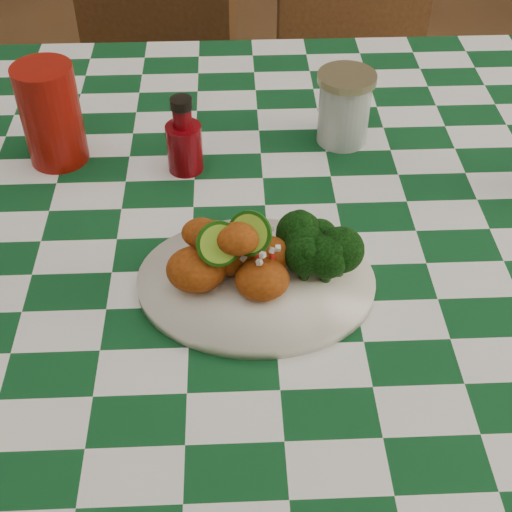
{
  "coord_description": "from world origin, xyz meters",
  "views": [
    {
      "loc": [
        -0.05,
        -0.8,
        1.43
      ],
      "look_at": [
        -0.02,
        -0.17,
        0.84
      ],
      "focal_mm": 50.0,
      "sensor_mm": 36.0,
      "label": 1
    }
  ],
  "objects_px": {
    "dining_table": "(263,375)",
    "fried_chicken_pile": "(238,252)",
    "wooden_chair_left": "(127,142)",
    "wooden_chair_right": "(363,125)",
    "red_tumbler": "(51,115)",
    "plate": "(256,283)",
    "mason_jar": "(344,108)",
    "ketchup_bottle": "(184,135)"
  },
  "relations": [
    {
      "from": "dining_table",
      "to": "fried_chicken_pile",
      "type": "xyz_separation_m",
      "value": [
        -0.04,
        -0.17,
        0.46
      ]
    },
    {
      "from": "wooden_chair_left",
      "to": "wooden_chair_right",
      "type": "height_order",
      "value": "wooden_chair_left"
    },
    {
      "from": "red_tumbler",
      "to": "wooden_chair_right",
      "type": "xyz_separation_m",
      "value": [
        0.61,
        0.63,
        -0.43
      ]
    },
    {
      "from": "plate",
      "to": "red_tumbler",
      "type": "height_order",
      "value": "red_tumbler"
    },
    {
      "from": "plate",
      "to": "mason_jar",
      "type": "distance_m",
      "value": 0.36
    },
    {
      "from": "red_tumbler",
      "to": "wooden_chair_right",
      "type": "distance_m",
      "value": 0.98
    },
    {
      "from": "ketchup_bottle",
      "to": "wooden_chair_right",
      "type": "bearing_deg",
      "value": 58.33
    },
    {
      "from": "mason_jar",
      "to": "ketchup_bottle",
      "type": "bearing_deg",
      "value": -164.58
    },
    {
      "from": "ketchup_bottle",
      "to": "wooden_chair_right",
      "type": "height_order",
      "value": "ketchup_bottle"
    },
    {
      "from": "fried_chicken_pile",
      "to": "red_tumbler",
      "type": "bearing_deg",
      "value": 132.34
    },
    {
      "from": "ketchup_bottle",
      "to": "dining_table",
      "type": "bearing_deg",
      "value": -39.28
    },
    {
      "from": "wooden_chair_left",
      "to": "wooden_chair_right",
      "type": "relative_size",
      "value": 1.05
    },
    {
      "from": "plate",
      "to": "fried_chicken_pile",
      "type": "relative_size",
      "value": 2.15
    },
    {
      "from": "red_tumbler",
      "to": "wooden_chair_left",
      "type": "xyz_separation_m",
      "value": [
        0.01,
        0.54,
        -0.41
      ]
    },
    {
      "from": "dining_table",
      "to": "wooden_chair_left",
      "type": "height_order",
      "value": "wooden_chair_left"
    },
    {
      "from": "ketchup_bottle",
      "to": "wooden_chair_right",
      "type": "relative_size",
      "value": 0.14
    },
    {
      "from": "dining_table",
      "to": "ketchup_bottle",
      "type": "xyz_separation_m",
      "value": [
        -0.12,
        0.09,
        0.45
      ]
    },
    {
      "from": "dining_table",
      "to": "mason_jar",
      "type": "height_order",
      "value": "mason_jar"
    },
    {
      "from": "fried_chicken_pile",
      "to": "wooden_chair_right",
      "type": "relative_size",
      "value": 0.16
    },
    {
      "from": "fried_chicken_pile",
      "to": "wooden_chair_right",
      "type": "height_order",
      "value": "fried_chicken_pile"
    },
    {
      "from": "dining_table",
      "to": "fried_chicken_pile",
      "type": "bearing_deg",
      "value": -104.08
    },
    {
      "from": "wooden_chair_left",
      "to": "wooden_chair_right",
      "type": "distance_m",
      "value": 0.6
    },
    {
      "from": "dining_table",
      "to": "plate",
      "type": "bearing_deg",
      "value": -96.86
    },
    {
      "from": "plate",
      "to": "wooden_chair_left",
      "type": "relative_size",
      "value": 0.33
    },
    {
      "from": "mason_jar",
      "to": "dining_table",
      "type": "bearing_deg",
      "value": -128.85
    },
    {
      "from": "fried_chicken_pile",
      "to": "red_tumbler",
      "type": "distance_m",
      "value": 0.4
    },
    {
      "from": "plate",
      "to": "wooden_chair_right",
      "type": "height_order",
      "value": "wooden_chair_right"
    },
    {
      "from": "red_tumbler",
      "to": "wooden_chair_right",
      "type": "relative_size",
      "value": 0.18
    },
    {
      "from": "ketchup_bottle",
      "to": "wooden_chair_right",
      "type": "distance_m",
      "value": 0.89
    },
    {
      "from": "wooden_chair_right",
      "to": "wooden_chair_left",
      "type": "bearing_deg",
      "value": -177.57
    },
    {
      "from": "dining_table",
      "to": "plate",
      "type": "distance_m",
      "value": 0.44
    },
    {
      "from": "dining_table",
      "to": "plate",
      "type": "xyz_separation_m",
      "value": [
        -0.02,
        -0.17,
        0.4
      ]
    },
    {
      "from": "fried_chicken_pile",
      "to": "dining_table",
      "type": "bearing_deg",
      "value": 75.92
    },
    {
      "from": "dining_table",
      "to": "wooden_chair_right",
      "type": "bearing_deg",
      "value": 68.8
    },
    {
      "from": "fried_chicken_pile",
      "to": "wooden_chair_left",
      "type": "xyz_separation_m",
      "value": [
        -0.26,
        0.84,
        -0.4
      ]
    },
    {
      "from": "mason_jar",
      "to": "wooden_chair_right",
      "type": "height_order",
      "value": "mason_jar"
    },
    {
      "from": "red_tumbler",
      "to": "wooden_chair_left",
      "type": "distance_m",
      "value": 0.68
    },
    {
      "from": "fried_chicken_pile",
      "to": "ketchup_bottle",
      "type": "height_order",
      "value": "ketchup_bottle"
    },
    {
      "from": "ketchup_bottle",
      "to": "mason_jar",
      "type": "height_order",
      "value": "ketchup_bottle"
    },
    {
      "from": "dining_table",
      "to": "red_tumbler",
      "type": "xyz_separation_m",
      "value": [
        -0.31,
        0.13,
        0.47
      ]
    },
    {
      "from": "fried_chicken_pile",
      "to": "mason_jar",
      "type": "height_order",
      "value": "mason_jar"
    },
    {
      "from": "ketchup_bottle",
      "to": "wooden_chair_left",
      "type": "xyz_separation_m",
      "value": [
        -0.18,
        0.58,
        -0.39
      ]
    }
  ]
}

